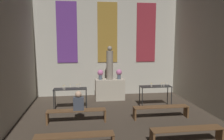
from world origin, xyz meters
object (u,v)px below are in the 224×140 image
at_px(flower_vase_right, 119,73).
at_px(pew_third_right, 187,132).
at_px(candle_rack_right, 156,89).
at_px(pew_back_right, 161,109).
at_px(pew_back_left, 77,113).
at_px(statue, 110,64).
at_px(person_seated, 79,102).
at_px(flower_vase_left, 100,74).
at_px(pew_third_left, 75,139).
at_px(altar, 110,89).
at_px(candle_rack_left, 70,91).

relative_size(flower_vase_right, pew_third_right, 0.23).
xyz_separation_m(candle_rack_right, pew_back_right, (-0.28, -1.42, -0.45)).
xyz_separation_m(pew_back_left, pew_back_right, (3.06, 0.00, 0.00)).
bearing_deg(candle_rack_right, statue, 141.70).
height_order(pew_third_right, pew_back_right, same).
bearing_deg(person_seated, flower_vase_left, 70.66).
relative_size(flower_vase_right, candle_rack_right, 0.35).
height_order(flower_vase_right, pew_third_right, flower_vase_right).
bearing_deg(pew_third_right, person_seated, 145.84).
bearing_deg(pew_third_left, pew_third_right, 0.00).
distance_m(statue, pew_third_right, 5.30).
xyz_separation_m(pew_third_left, pew_back_left, (0.00, 2.02, 0.00)).
xyz_separation_m(flower_vase_right, pew_third_right, (1.08, -4.88, -0.94)).
bearing_deg(candle_rack_right, person_seated, -156.40).
distance_m(altar, pew_back_left, 3.24).
height_order(statue, pew_back_right, statue).
bearing_deg(flower_vase_left, pew_third_right, -67.89).
relative_size(altar, flower_vase_right, 2.92).
distance_m(statue, person_seated, 3.35).
bearing_deg(candle_rack_right, candle_rack_left, 179.94).
bearing_deg(pew_back_right, statue, 118.21).
bearing_deg(altar, pew_third_right, -72.58).
relative_size(statue, candle_rack_right, 1.19).
height_order(pew_third_left, pew_back_right, same).
bearing_deg(flower_vase_left, statue, 0.00).
bearing_deg(altar, candle_rack_right, -38.30).
bearing_deg(flower_vase_right, pew_third_left, -112.11).
xyz_separation_m(pew_third_right, person_seated, (-2.98, 2.02, 0.41)).
bearing_deg(pew_third_left, person_seated, 87.82).
relative_size(candle_rack_left, pew_third_left, 0.66).
bearing_deg(candle_rack_right, pew_back_right, -101.05).
bearing_deg(pew_back_right, person_seated, 180.00).
bearing_deg(pew_back_right, candle_rack_left, 156.82).
bearing_deg(pew_back_left, flower_vase_right, 55.21).
relative_size(statue, pew_back_right, 0.78).
relative_size(pew_third_left, pew_back_left, 1.00).
distance_m(candle_rack_left, pew_back_left, 1.52).
xyz_separation_m(altar, statue, (0.00, 0.00, 1.24)).
relative_size(candle_rack_left, pew_third_right, 0.66).
relative_size(pew_third_left, person_seated, 3.05).
xyz_separation_m(altar, person_seated, (-1.45, -2.85, 0.25)).
distance_m(pew_back_left, person_seated, 0.42).
xyz_separation_m(altar, flower_vase_right, (0.45, 0.00, 0.78)).
xyz_separation_m(flower_vase_left, candle_rack_right, (2.26, -1.43, -0.49)).
relative_size(altar, pew_back_right, 0.68).
relative_size(altar, flower_vase_left, 2.92).
distance_m(flower_vase_right, candle_rack_right, 2.03).
height_order(altar, statue, statue).
height_order(candle_rack_left, pew_third_left, candle_rack_left).
xyz_separation_m(pew_back_left, person_seated, (0.08, 0.00, 0.41)).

